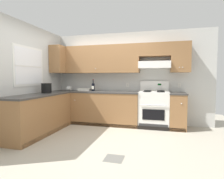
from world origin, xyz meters
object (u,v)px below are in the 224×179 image
at_px(bucket, 46,88).
at_px(paper_towel_roll, 69,88).
at_px(stove, 154,109).
at_px(wine_bottle, 93,86).
at_px(bowl, 85,90).

relative_size(bucket, paper_towel_roll, 2.09).
bearing_deg(bucket, paper_towel_roll, 82.92).
distance_m(stove, paper_towel_roll, 2.49).
height_order(stove, bucket, stove).
distance_m(wine_bottle, paper_towel_roll, 0.76).
bearing_deg(paper_towel_roll, bucket, -97.08).
relative_size(stove, wine_bottle, 3.58).
height_order(bowl, bucket, bucket).
relative_size(bowl, paper_towel_roll, 2.85).
relative_size(wine_bottle, bucket, 1.30).
bearing_deg(paper_towel_roll, wine_bottle, -0.42).
xyz_separation_m(bowl, bucket, (-0.61, -0.98, 0.10)).
relative_size(stove, bowl, 3.41).
relative_size(wine_bottle, bowl, 0.95).
bearing_deg(stove, bowl, 177.42).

